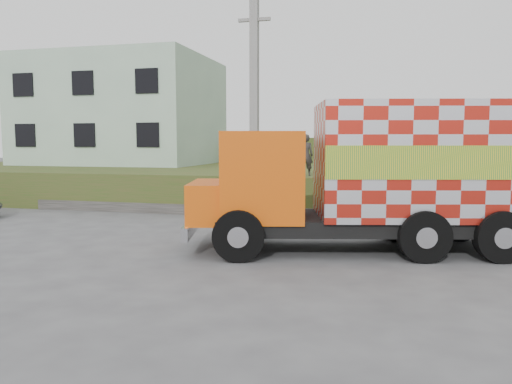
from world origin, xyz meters
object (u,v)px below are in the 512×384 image
(utility_pole, at_px, (254,106))
(cargo_truck, at_px, (374,175))
(cow, at_px, (229,215))
(pedestrian, at_px, (305,155))

(utility_pole, xyz_separation_m, cargo_truck, (4.46, -5.23, -2.16))
(cow, relative_size, pedestrian, 0.88)
(cow, distance_m, pedestrian, 4.76)
(cow, bearing_deg, pedestrian, 43.24)
(utility_pole, distance_m, cargo_truck, 7.20)
(cargo_truck, height_order, cow, cargo_truck)
(cargo_truck, distance_m, pedestrian, 6.01)
(utility_pole, xyz_separation_m, cow, (0.20, -3.91, -3.50))
(utility_pole, bearing_deg, cow, -87.02)
(cargo_truck, bearing_deg, pedestrian, 101.99)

